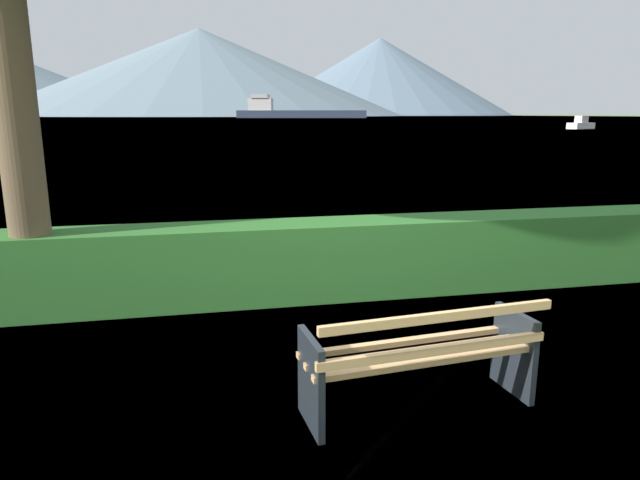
{
  "coord_description": "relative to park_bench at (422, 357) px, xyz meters",
  "views": [
    {
      "loc": [
        -1.51,
        -3.64,
        2.19
      ],
      "look_at": [
        0.0,
        3.58,
        0.51
      ],
      "focal_mm": 31.28,
      "sensor_mm": 36.0,
      "label": 1
    }
  ],
  "objects": [
    {
      "name": "sailboat_mid",
      "position": [
        51.55,
        68.13,
        0.21
      ],
      "size": [
        5.21,
        3.62,
        1.84
      ],
      "color": "silver",
      "rests_on": "water_surface"
    },
    {
      "name": "hedge_row",
      "position": [
        -0.01,
        2.82,
        0.03
      ],
      "size": [
        12.51,
        0.7,
        0.92
      ],
      "primitive_type": "cube",
      "color": "#2D6B28",
      "rests_on": "ground_plane"
    },
    {
      "name": "cargo_ship_large",
      "position": [
        41.15,
        266.27,
        2.62
      ],
      "size": [
        61.66,
        24.19,
        10.9
      ],
      "color": "#2D384C",
      "rests_on": "water_surface"
    },
    {
      "name": "distant_hills",
      "position": [
        -49.19,
        575.1,
        38.42
      ],
      "size": [
        756.51,
        443.89,
        81.57
      ],
      "color": "slate",
      "rests_on": "ground_plane"
    },
    {
      "name": "water_surface",
      "position": [
        -0.01,
        308.67,
        -0.43
      ],
      "size": [
        620.0,
        620.0,
        0.0
      ],
      "primitive_type": "plane",
      "color": "#7A99A8",
      "rests_on": "ground_plane"
    },
    {
      "name": "ground_plane",
      "position": [
        -0.01,
        0.06,
        -0.43
      ],
      "size": [
        1400.0,
        1400.0,
        0.0
      ],
      "primitive_type": "plane",
      "color": "olive"
    },
    {
      "name": "park_bench",
      "position": [
        0.0,
        0.0,
        0.0
      ],
      "size": [
        1.81,
        0.74,
        0.87
      ],
      "color": "tan",
      "rests_on": "ground_plane"
    }
  ]
}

